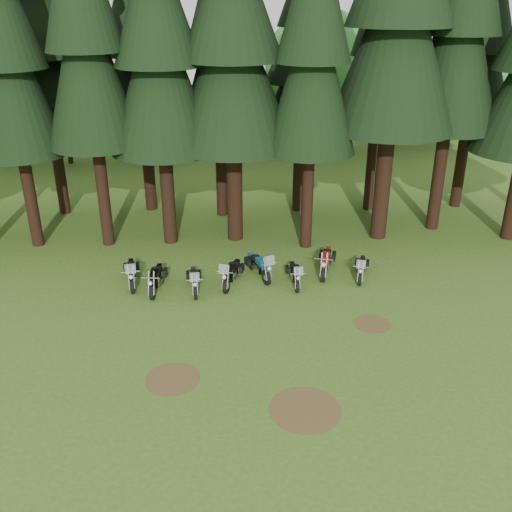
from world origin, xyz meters
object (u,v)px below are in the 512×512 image
(motorcycle_4, at_px, (259,267))
(motorcycle_0, at_px, (132,274))
(motorcycle_7, at_px, (361,269))
(motorcycle_5, at_px, (295,275))
(motorcycle_2, at_px, (194,281))
(motorcycle_6, at_px, (326,262))
(motorcycle_3, at_px, (232,274))
(motorcycle_1, at_px, (156,280))

(motorcycle_4, bearing_deg, motorcycle_0, 163.85)
(motorcycle_4, height_order, motorcycle_7, motorcycle_4)
(motorcycle_4, distance_m, motorcycle_5, 1.69)
(motorcycle_2, distance_m, motorcycle_5, 4.29)
(motorcycle_2, height_order, motorcycle_5, motorcycle_2)
(motorcycle_2, relative_size, motorcycle_4, 0.91)
(motorcycle_2, xyz_separation_m, motorcycle_6, (5.88, 1.01, 0.07))
(motorcycle_6, bearing_deg, motorcycle_2, -150.72)
(motorcycle_2, bearing_deg, motorcycle_0, 159.28)
(motorcycle_7, bearing_deg, motorcycle_3, -160.61)
(motorcycle_2, relative_size, motorcycle_6, 0.89)
(motorcycle_1, distance_m, motorcycle_6, 7.49)
(motorcycle_0, xyz_separation_m, motorcycle_5, (6.93, -0.85, -0.06))
(motorcycle_1, distance_m, motorcycle_3, 3.20)
(motorcycle_5, xyz_separation_m, motorcycle_7, (3.02, 0.25, 0.00))
(motorcycle_0, distance_m, motorcycle_2, 2.80)
(motorcycle_2, distance_m, motorcycle_6, 5.96)
(motorcycle_5, bearing_deg, motorcycle_3, 175.21)
(motorcycle_0, height_order, motorcycle_7, motorcycle_0)
(motorcycle_2, bearing_deg, motorcycle_6, 8.07)
(motorcycle_0, relative_size, motorcycle_3, 1.05)
(motorcycle_2, height_order, motorcycle_3, motorcycle_3)
(motorcycle_0, xyz_separation_m, motorcycle_1, (1.06, -0.64, -0.02))
(motorcycle_2, bearing_deg, motorcycle_4, 16.93)
(motorcycle_6, bearing_deg, motorcycle_1, -154.87)
(motorcycle_5, bearing_deg, motorcycle_0, 175.02)
(motorcycle_0, xyz_separation_m, motorcycle_4, (5.50, 0.05, 0.00))
(motorcycle_7, bearing_deg, motorcycle_0, -163.36)
(motorcycle_2, height_order, motorcycle_6, motorcycle_2)
(motorcycle_1, relative_size, motorcycle_3, 1.02)
(motorcycle_5, bearing_deg, motorcycle_2, -177.14)
(motorcycle_2, xyz_separation_m, motorcycle_3, (1.61, 0.38, 0.04))
(motorcycle_3, bearing_deg, motorcycle_7, 20.58)
(motorcycle_6, bearing_deg, motorcycle_4, -159.60)
(motorcycle_0, bearing_deg, motorcycle_1, -35.68)
(motorcycle_6, relative_size, motorcycle_7, 1.17)
(motorcycle_1, xyz_separation_m, motorcycle_4, (4.44, 0.68, 0.02))
(motorcycle_3, bearing_deg, motorcycle_0, -165.81)
(motorcycle_2, relative_size, motorcycle_7, 1.04)
(motorcycle_4, bearing_deg, motorcycle_3, -171.77)
(motorcycle_1, bearing_deg, motorcycle_0, 158.04)
(motorcycle_2, relative_size, motorcycle_3, 0.94)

